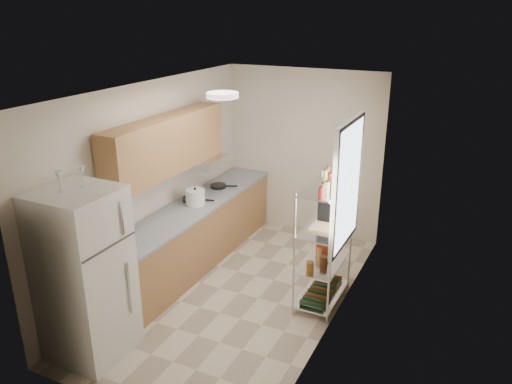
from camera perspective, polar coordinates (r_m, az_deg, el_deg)
room at (r=5.93m, az=-2.14°, el=-0.74°), size 2.52×4.42×2.62m
counter_run at (r=7.05m, az=-7.02°, el=-4.84°), size 0.63×3.51×0.90m
upper_cabinets at (r=6.39m, az=-10.20°, el=5.31°), size 0.33×2.20×0.72m
range_hood at (r=7.12m, az=-5.90°, el=3.56°), size 0.50×0.60×0.12m
window at (r=5.73m, az=10.40°, el=0.81°), size 0.06×1.00×1.46m
bakers_rack at (r=5.90m, az=7.93°, el=-3.07°), size 0.45×0.90×1.73m
ceiling_dome at (r=5.34m, az=-3.84°, el=11.00°), size 0.34×0.34×0.05m
refrigerator at (r=5.37m, az=-18.98°, el=-8.94°), size 0.75×0.75×1.81m
wine_glass_a at (r=5.05m, az=-19.24°, el=1.68°), size 0.07×0.07×0.21m
wine_glass_b at (r=4.97m, az=-21.53°, el=1.09°), size 0.07×0.07×0.21m
rice_cooker at (r=6.84m, az=-6.95°, el=-0.57°), size 0.26×0.26×0.21m
frying_pan_large at (r=7.01m, az=-7.26°, el=-0.79°), size 0.34×0.34×0.05m
frying_pan_small at (r=7.48m, az=-4.34°, el=0.68°), size 0.31×0.31×0.05m
cutting_board at (r=5.92m, az=8.02°, el=-3.86°), size 0.33×0.42×0.03m
espresso_machine at (r=6.07m, az=8.22°, el=-1.80°), size 0.19×0.27×0.31m
storage_bag at (r=6.25m, az=7.65°, el=-6.37°), size 0.14×0.17×0.17m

